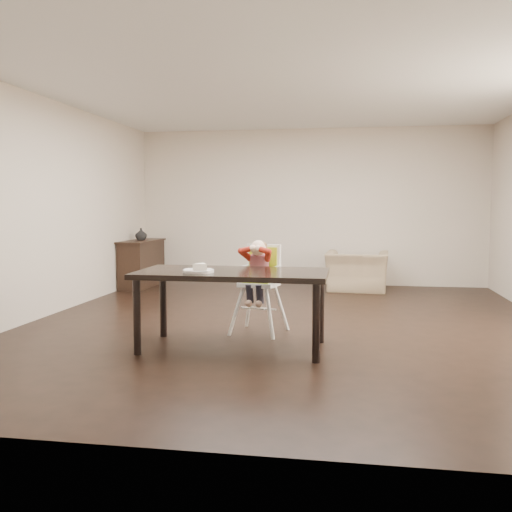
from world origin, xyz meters
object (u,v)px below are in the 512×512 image
Objects in this scene: dining_table at (233,279)px; high_chair at (260,268)px; armchair at (357,265)px; sideboard at (142,263)px.

dining_table is 1.80× the size of high_chair.
high_chair reaches higher than armchair.
high_chair is at bearing 75.40° from armchair.
sideboard is at bearing 121.54° from dining_table.
armchair is 0.77× the size of sideboard.
high_chair is at bearing -51.26° from sideboard.
armchair reaches higher than dining_table.
armchair is at bearing 73.13° from dining_table.
sideboard is (-2.54, 3.16, -0.31)m from high_chair.
high_chair is (0.15, 0.73, 0.04)m from dining_table.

